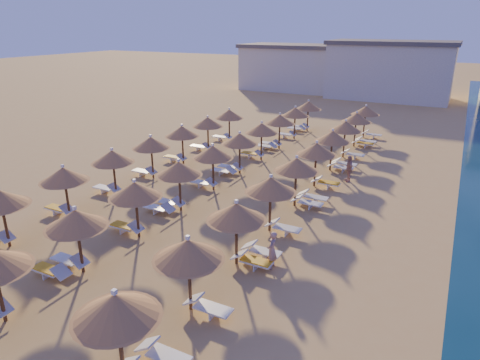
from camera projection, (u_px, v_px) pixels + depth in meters
The scene contains 8 objects.
ground at pixel (214, 234), 20.01m from camera, with size 220.00×220.00×0.00m, color tan.
hotel_blocks at pixel (414, 69), 55.61m from camera, with size 47.50×11.81×8.10m.
parasol_row_east at pixel (284, 175), 21.03m from camera, with size 2.43×39.51×2.83m.
parasol_row_west at pixel (197, 161), 23.25m from camera, with size 2.43×39.51×2.83m.
parasol_row_inland at pixel (133, 150), 25.19m from camera, with size 2.43×26.03×2.83m.
loungers at pixel (214, 198), 23.24m from camera, with size 12.70×37.67×0.66m.
beachgoer_a at pixel (272, 250), 17.02m from camera, with size 0.58×0.38×1.60m, color tan.
beachgoer_c at pixel (349, 168), 26.57m from camera, with size 0.96×0.40×1.63m, color tan.
Camera 1 is at (9.35, -15.33, 9.28)m, focal length 32.00 mm.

